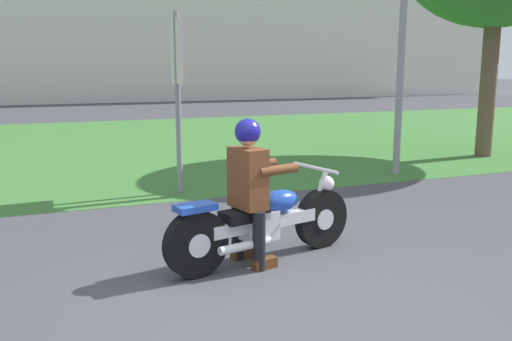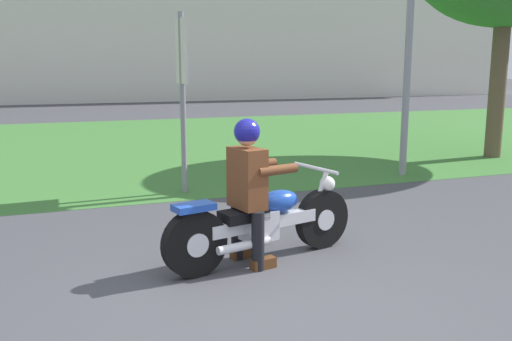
{
  "view_description": "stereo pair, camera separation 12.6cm",
  "coord_description": "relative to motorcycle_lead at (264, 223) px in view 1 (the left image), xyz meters",
  "views": [
    {
      "loc": [
        -1.58,
        -3.63,
        1.85
      ],
      "look_at": [
        0.33,
        1.3,
        0.85
      ],
      "focal_mm": 38.87,
      "sensor_mm": 36.0,
      "label": 1
    },
    {
      "loc": [
        -1.46,
        -3.67,
        1.85
      ],
      "look_at": [
        0.33,
        1.3,
        0.85
      ],
      "focal_mm": 38.87,
      "sensor_mm": 36.0,
      "label": 2
    }
  ],
  "objects": [
    {
      "name": "grass_verge",
      "position": [
        -0.34,
        8.62,
        -0.37
      ],
      "size": [
        60.0,
        12.0,
        0.01
      ],
      "primitive_type": "cube",
      "color": "#3D7533",
      "rests_on": "ground"
    },
    {
      "name": "ground",
      "position": [
        -0.34,
        -1.1,
        -0.38
      ],
      "size": [
        120.0,
        120.0,
        0.0
      ],
      "primitive_type": "plane",
      "color": "#424247"
    },
    {
      "name": "rider_lead",
      "position": [
        -0.16,
        -0.04,
        0.43
      ],
      "size": [
        0.62,
        0.55,
        1.38
      ],
      "rotation": [
        0.0,
        0.0,
        0.24
      ],
      "color": "black",
      "rests_on": "ground"
    },
    {
      "name": "sign_banner",
      "position": [
        -0.07,
        3.14,
        1.34
      ],
      "size": [
        0.08,
        0.6,
        2.6
      ],
      "color": "gray",
      "rests_on": "ground"
    },
    {
      "name": "motorcycle_lead",
      "position": [
        0.0,
        0.0,
        0.0
      ],
      "size": [
        2.04,
        0.79,
        0.86
      ],
      "rotation": [
        0.0,
        0.0,
        0.24
      ],
      "color": "black",
      "rests_on": "ground"
    }
  ]
}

